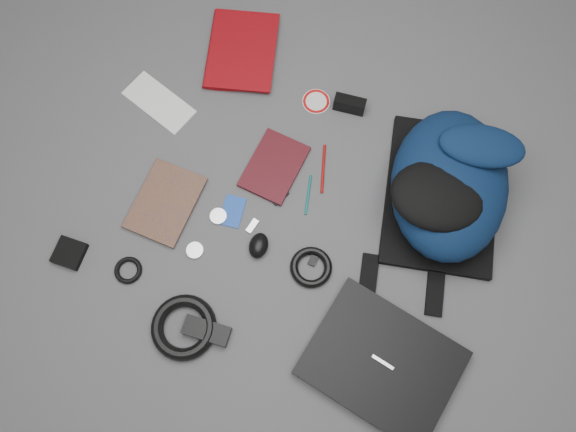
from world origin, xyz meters
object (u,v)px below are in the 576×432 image
at_px(laptop, 382,363).
at_px(power_brick, 207,331).
at_px(comic_book, 140,192).
at_px(dvd_case, 274,167).
at_px(textbook_red, 208,48).
at_px(compact_camera, 350,104).
at_px(pouch, 69,253).
at_px(mouse, 259,246).
at_px(backpack, 449,184).

height_order(laptop, power_brick, laptop).
relative_size(comic_book, dvd_case, 1.13).
bearing_deg(textbook_red, comic_book, -104.98).
bearing_deg(compact_camera, pouch, -135.09).
distance_m(comic_book, mouse, 0.40).
xyz_separation_m(compact_camera, power_brick, (-0.07, -0.81, -0.01)).
bearing_deg(backpack, pouch, -161.56).
distance_m(textbook_red, power_brick, 0.91).
bearing_deg(mouse, compact_camera, 72.70).
xyz_separation_m(mouse, power_brick, (-0.02, -0.28, -0.00)).
bearing_deg(dvd_case, backpack, 15.51).
distance_m(compact_camera, mouse, 0.53).
bearing_deg(pouch, power_brick, -2.46).
xyz_separation_m(laptop, power_brick, (-0.47, -0.13, -0.00)).
xyz_separation_m(laptop, compact_camera, (-0.40, 0.68, 0.01)).
bearing_deg(textbook_red, compact_camera, -19.29).
distance_m(textbook_red, mouse, 0.69).
xyz_separation_m(backpack, mouse, (-0.42, -0.38, -0.09)).
relative_size(backpack, comic_book, 2.17).
distance_m(comic_book, compact_camera, 0.70).
height_order(backpack, textbook_red, backpack).
bearing_deg(power_brick, backpack, 47.48).
distance_m(dvd_case, power_brick, 0.53).
bearing_deg(mouse, laptop, -29.79).
bearing_deg(dvd_case, laptop, -36.63).
distance_m(textbook_red, dvd_case, 0.47).
distance_m(backpack, textbook_red, 0.88).
bearing_deg(mouse, power_brick, -105.93).
height_order(laptop, mouse, mouse).
bearing_deg(comic_book, backpack, 22.04).
xyz_separation_m(backpack, comic_book, (-0.82, -0.39, -0.10)).
bearing_deg(dvd_case, comic_book, -142.11).
distance_m(comic_book, dvd_case, 0.41).
bearing_deg(pouch, compact_camera, 55.86).
bearing_deg(textbook_red, power_brick, -82.21).
height_order(laptop, comic_book, laptop).
relative_size(laptop, textbook_red, 1.33).
distance_m(compact_camera, power_brick, 0.81).
height_order(laptop, compact_camera, compact_camera).
bearing_deg(laptop, backpack, 99.48).
bearing_deg(compact_camera, comic_book, -140.78).
height_order(mouse, power_brick, mouse).
xyz_separation_m(dvd_case, mouse, (0.07, -0.25, 0.01)).
relative_size(laptop, compact_camera, 3.98).
bearing_deg(dvd_case, textbook_red, 144.01).
bearing_deg(mouse, dvd_case, 94.48).
relative_size(laptop, pouch, 4.73).
height_order(power_brick, pouch, power_brick).
relative_size(textbook_red, pouch, 3.55).
height_order(textbook_red, mouse, mouse).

